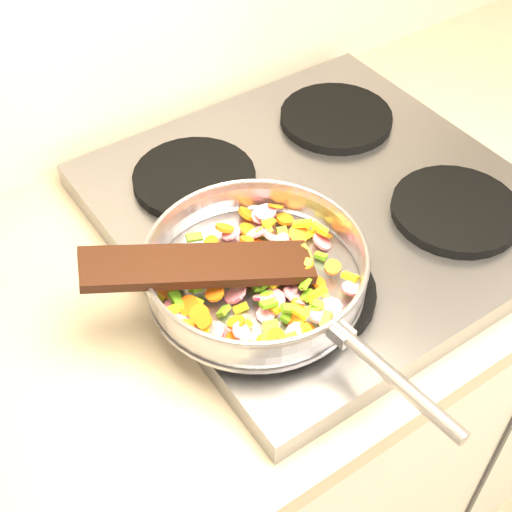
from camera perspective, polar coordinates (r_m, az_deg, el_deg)
cooktop at (r=1.10m, az=5.20°, el=3.88°), size 0.60×0.60×0.04m
grate_fl at (r=0.94m, az=3.86°, el=-2.87°), size 0.19×0.19×0.02m
grate_fr at (r=1.09m, az=15.69°, el=3.55°), size 0.19×0.19×0.02m
grate_bl at (r=1.11m, az=-4.96°, el=6.22°), size 0.19×0.19×0.02m
grate_br at (r=1.24m, az=6.42°, el=10.94°), size 0.19×0.19×0.02m
saute_pan at (r=0.91m, az=0.10°, el=-0.97°), size 0.33×0.50×0.06m
vegetable_heap at (r=0.92m, az=0.17°, el=-1.89°), size 0.27×0.25×0.05m
wooden_spatula at (r=0.89m, az=-4.55°, el=-0.75°), size 0.30×0.17×0.07m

